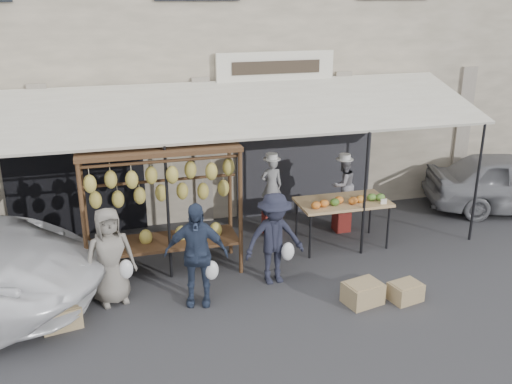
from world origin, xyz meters
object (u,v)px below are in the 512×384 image
at_px(produce_table, 344,203).
at_px(vendor_right, 343,185).
at_px(crate_far, 61,316).
at_px(customer_right, 274,239).
at_px(customer_left, 110,256).
at_px(banana_rack, 161,186).
at_px(customer_mid, 196,254).
at_px(crate_near_a, 363,293).
at_px(crate_near_b, 405,292).
at_px(vendor_left, 271,186).

bearing_deg(produce_table, vendor_right, 67.78).
distance_m(produce_table, crate_far, 5.26).
bearing_deg(customer_right, customer_left, 174.54).
xyz_separation_m(banana_rack, vendor_right, (3.64, 0.88, -0.59)).
bearing_deg(customer_right, crate_far, -176.46).
distance_m(produce_table, vendor_right, 0.76).
distance_m(produce_table, customer_mid, 3.27).
bearing_deg(customer_left, crate_near_a, -29.22).
bearing_deg(vendor_right, produce_table, 48.38).
relative_size(vendor_right, crate_near_b, 2.31).
distance_m(banana_rack, produce_table, 3.43).
relative_size(vendor_right, customer_mid, 0.67).
height_order(produce_table, customer_left, customer_left).
height_order(banana_rack, crate_near_a, banana_rack).
height_order(produce_table, vendor_right, vendor_right).
xyz_separation_m(crate_near_a, crate_far, (-4.49, 0.56, -0.00)).
distance_m(banana_rack, crate_far, 2.51).
distance_m(produce_table, customer_right, 1.93).
xyz_separation_m(customer_mid, crate_near_a, (2.47, -0.69, -0.66)).
bearing_deg(crate_near_b, vendor_left, 113.22).
bearing_deg(crate_near_b, customer_left, 165.11).
bearing_deg(vendor_left, vendor_right, 175.41).
bearing_deg(customer_mid, crate_far, -161.58).
bearing_deg(customer_mid, crate_near_b, 0.56).
relative_size(vendor_left, crate_near_b, 2.39).
height_order(vendor_right, customer_mid, customer_mid).
relative_size(banana_rack, customer_mid, 1.57).
distance_m(vendor_left, vendor_right, 1.43).
distance_m(customer_right, crate_near_b, 2.22).
bearing_deg(customer_left, customer_right, -14.48).
height_order(customer_left, customer_right, customer_right).
bearing_deg(crate_far, customer_left, 34.21).
xyz_separation_m(produce_table, vendor_left, (-1.13, 0.90, 0.13)).
xyz_separation_m(produce_table, crate_near_b, (0.16, -2.11, -0.73)).
distance_m(customer_left, crate_near_a, 3.93).
relative_size(vendor_right, crate_near_a, 1.98).
relative_size(customer_mid, crate_far, 3.01).
relative_size(banana_rack, produce_table, 1.53).
relative_size(customer_left, customer_mid, 0.94).
height_order(customer_left, crate_far, customer_left).
distance_m(banana_rack, crate_near_b, 4.25).
distance_m(vendor_right, crate_near_a, 2.94).
xyz_separation_m(customer_left, crate_near_b, (4.41, -1.17, -0.63)).
relative_size(vendor_left, crate_far, 2.09).
distance_m(crate_near_a, crate_far, 4.52).
bearing_deg(banana_rack, vendor_left, 26.10).
distance_m(customer_mid, crate_far, 2.13).
bearing_deg(produce_table, crate_near_a, -104.53).
distance_m(customer_mid, customer_right, 1.37).
distance_m(vendor_left, crate_near_b, 3.39).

